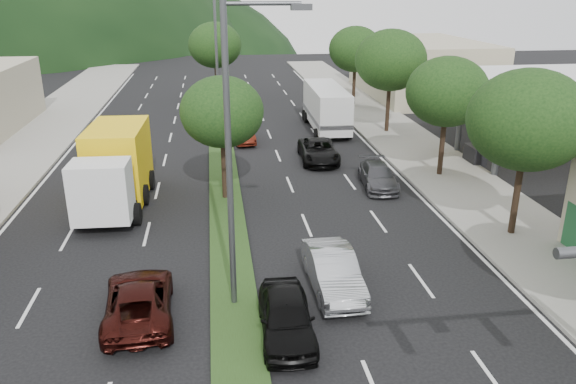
{
  "coord_description": "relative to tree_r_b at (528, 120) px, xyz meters",
  "views": [
    {
      "loc": [
        -0.39,
        -8.46,
        10.08
      ],
      "look_at": [
        2.45,
        12.68,
        2.2
      ],
      "focal_mm": 35.0,
      "sensor_mm": 36.0,
      "label": 1
    }
  ],
  "objects": [
    {
      "name": "sidewalk_right",
      "position": [
        0.5,
        13.0,
        -4.96
      ],
      "size": [
        5.0,
        90.0,
        0.15
      ],
      "primitive_type": "cube",
      "color": "gray",
      "rests_on": "ground"
    },
    {
      "name": "sidewalk_left",
      "position": [
        -25.0,
        13.0,
        -4.96
      ],
      "size": [
        6.0,
        90.0,
        0.15
      ],
      "primitive_type": "cube",
      "color": "gray",
      "rests_on": "ground"
    },
    {
      "name": "median",
      "position": [
        -12.0,
        16.0,
        -4.98
      ],
      "size": [
        1.6,
        56.0,
        0.12
      ],
      "primitive_type": "cube",
      "color": "#203513",
      "rests_on": "ground"
    },
    {
      "name": "gas_canopy",
      "position": [
        7.0,
        10.0,
        -0.39
      ],
      "size": [
        12.2,
        8.2,
        5.25
      ],
      "color": "silver",
      "rests_on": "ground"
    },
    {
      "name": "bldg_right_far",
      "position": [
        7.5,
        32.0,
        -2.44
      ],
      "size": [
        10.0,
        16.0,
        5.2
      ],
      "primitive_type": "cube",
      "color": "#B0AB8C",
      "rests_on": "ground"
    },
    {
      "name": "tree_r_b",
      "position": [
        0.0,
        0.0,
        0.0
      ],
      "size": [
        4.8,
        4.8,
        6.94
      ],
      "color": "black",
      "rests_on": "sidewalk_right"
    },
    {
      "name": "tree_r_c",
      "position": [
        0.0,
        8.0,
        -0.29
      ],
      "size": [
        4.4,
        4.4,
        6.48
      ],
      "color": "black",
      "rests_on": "sidewalk_right"
    },
    {
      "name": "tree_r_d",
      "position": [
        0.0,
        18.0,
        0.14
      ],
      "size": [
        5.0,
        5.0,
        7.17
      ],
      "color": "black",
      "rests_on": "sidewalk_right"
    },
    {
      "name": "tree_r_e",
      "position": [
        0.0,
        28.0,
        -0.14
      ],
      "size": [
        4.6,
        4.6,
        6.71
      ],
      "color": "black",
      "rests_on": "sidewalk_right"
    },
    {
      "name": "tree_med_near",
      "position": [
        -12.0,
        6.0,
        -0.61
      ],
      "size": [
        4.0,
        4.0,
        6.02
      ],
      "color": "black",
      "rests_on": "median"
    },
    {
      "name": "tree_med_far",
      "position": [
        -12.0,
        32.0,
        -0.03
      ],
      "size": [
        4.8,
        4.8,
        6.94
      ],
      "color": "black",
      "rests_on": "median"
    },
    {
      "name": "streetlight_near",
      "position": [
        -11.79,
        -4.0,
        0.55
      ],
      "size": [
        2.6,
        0.25,
        10.0
      ],
      "color": "#47494C",
      "rests_on": "ground"
    },
    {
      "name": "streetlight_mid",
      "position": [
        -11.79,
        21.0,
        0.55
      ],
      "size": [
        2.6,
        0.25,
        10.0
      ],
      "color": "#47494C",
      "rests_on": "ground"
    },
    {
      "name": "sedan_silver",
      "position": [
        -8.52,
        -3.43,
        -4.32
      ],
      "size": [
        1.6,
        4.37,
        1.43
      ],
      "primitive_type": "imported",
      "rotation": [
        0.0,
        0.0,
        0.02
      ],
      "color": "#A2A5AA",
      "rests_on": "ground"
    },
    {
      "name": "suv_maroon",
      "position": [
        -15.04,
        -4.36,
        -4.4
      ],
      "size": [
        2.4,
        4.68,
        1.26
      ],
      "primitive_type": "imported",
      "rotation": [
        0.0,
        0.0,
        3.21
      ],
      "color": "black",
      "rests_on": "ground"
    },
    {
      "name": "car_queue_a",
      "position": [
        -10.5,
        -5.99,
        -4.36
      ],
      "size": [
        1.71,
        4.02,
        1.35
      ],
      "primitive_type": "imported",
      "rotation": [
        0.0,
        0.0,
        -0.03
      ],
      "color": "black",
      "rests_on": "ground"
    },
    {
      "name": "car_queue_b",
      "position": [
        -3.93,
        6.75,
        -4.43
      ],
      "size": [
        2.06,
        4.29,
        1.2
      ],
      "primitive_type": "imported",
      "rotation": [
        0.0,
        0.0,
        -0.09
      ],
      "color": "#424246",
      "rests_on": "ground"
    },
    {
      "name": "car_queue_c",
      "position": [
        -10.5,
        16.75,
        -4.44
      ],
      "size": [
        1.65,
        3.76,
        1.2
      ],
      "primitive_type": "imported",
      "rotation": [
        0.0,
        0.0,
        0.11
      ],
      "color": "#52170D",
      "rests_on": "ground"
    },
    {
      "name": "car_queue_d",
      "position": [
        -6.19,
        11.75,
        -4.38
      ],
      "size": [
        2.37,
        4.79,
        1.3
      ],
      "primitive_type": "imported",
      "rotation": [
        0.0,
        0.0,
        -0.05
      ],
      "color": "black",
      "rests_on": "ground"
    },
    {
      "name": "box_truck",
      "position": [
        -17.2,
        6.16,
        -3.3
      ],
      "size": [
        3.12,
        7.52,
        3.66
      ],
      "rotation": [
        0.0,
        0.0,
        3.11
      ],
      "color": "silver",
      "rests_on": "ground"
    },
    {
      "name": "motorhome",
      "position": [
        -4.17,
        19.61,
        -3.36
      ],
      "size": [
        2.76,
        8.24,
        3.14
      ],
      "rotation": [
        0.0,
        0.0,
        -0.02
      ],
      "color": "silver",
      "rests_on": "ground"
    }
  ]
}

